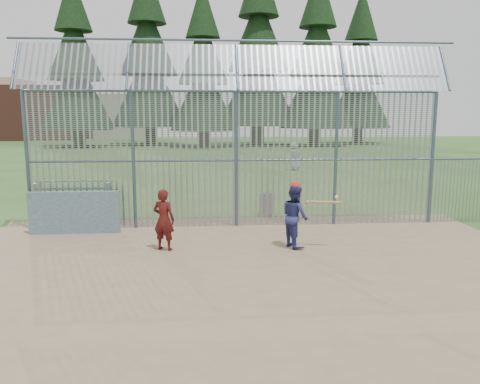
{
  "coord_description": "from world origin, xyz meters",
  "views": [
    {
      "loc": [
        -0.92,
        -10.24,
        3.34
      ],
      "look_at": [
        0.0,
        2.0,
        1.3
      ],
      "focal_mm": 35.0,
      "sensor_mm": 36.0,
      "label": 1
    }
  ],
  "objects": [
    {
      "name": "onlooker",
      "position": [
        -1.95,
        1.1,
        0.78
      ],
      "size": [
        0.65,
        0.55,
        1.53
      ],
      "primitive_type": "imported",
      "rotation": [
        0.0,
        0.0,
        2.76
      ],
      "color": "maroon",
      "rests_on": "dirt_infield"
    },
    {
      "name": "bg_kid_standing",
      "position": [
        4.46,
        17.47,
        0.85
      ],
      "size": [
        0.99,
        0.89,
        1.7
      ],
      "primitive_type": "imported",
      "rotation": [
        0.0,
        0.0,
        3.68
      ],
      "color": "gray",
      "rests_on": "ground"
    },
    {
      "name": "ground",
      "position": [
        0.0,
        0.0,
        0.0
      ],
      "size": [
        120.0,
        120.0,
        0.0
      ],
      "primitive_type": "plane",
      "color": "#2D511E",
      "rests_on": "ground"
    },
    {
      "name": "batting_gear",
      "position": [
        1.49,
        1.1,
        1.49
      ],
      "size": [
        1.25,
        0.4,
        0.56
      ],
      "color": "red",
      "rests_on": "ground"
    },
    {
      "name": "distant_buildings",
      "position": [
        -23.18,
        56.49,
        3.6
      ],
      "size": [
        26.5,
        10.5,
        8.0
      ],
      "color": "brown",
      "rests_on": "ground"
    },
    {
      "name": "bleacher",
      "position": [
        -6.13,
        8.47,
        0.41
      ],
      "size": [
        3.0,
        0.95,
        0.72
      ],
      "color": "slate",
      "rests_on": "ground"
    },
    {
      "name": "batter",
      "position": [
        1.32,
        1.14,
        0.81
      ],
      "size": [
        0.81,
        0.92,
        1.58
      ],
      "primitive_type": "imported",
      "rotation": [
        0.0,
        0.0,
        1.9
      ],
      "color": "navy",
      "rests_on": "dirt_infield"
    },
    {
      "name": "trash_can",
      "position": [
        1.12,
        4.92,
        0.38
      ],
      "size": [
        0.56,
        0.56,
        0.82
      ],
      "color": "gray",
      "rests_on": "ground"
    },
    {
      "name": "backstop_fence",
      "position": [
        1.81,
        3.43,
        2.36
      ],
      "size": [
        20.09,
        0.81,
        5.3
      ],
      "color": "#47566B",
      "rests_on": "ground"
    },
    {
      "name": "dirt_infield",
      "position": [
        0.0,
        -0.5,
        0.01
      ],
      "size": [
        14.0,
        10.0,
        0.02
      ],
      "primitive_type": "cube",
      "color": "#756047",
      "rests_on": "ground"
    },
    {
      "name": "conifer_row",
      "position": [
        1.93,
        41.51,
        10.83
      ],
      "size": [
        38.48,
        12.26,
        20.2
      ],
      "color": "#332319",
      "rests_on": "ground"
    },
    {
      "name": "dugout_wall",
      "position": [
        -4.6,
        2.9,
        0.62
      ],
      "size": [
        2.5,
        0.12,
        1.2
      ],
      "primitive_type": "cube",
      "color": "#38566B",
      "rests_on": "dirt_infield"
    }
  ]
}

